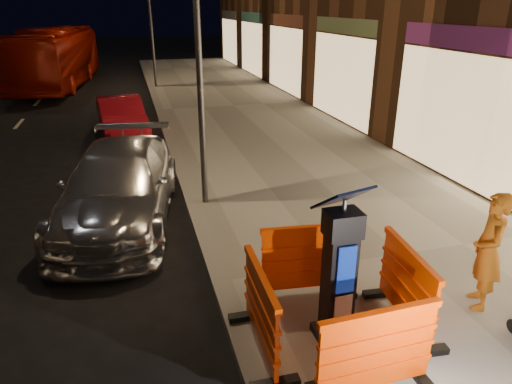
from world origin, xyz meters
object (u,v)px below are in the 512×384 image
object	(u,v)px
bus_doubledecker	(61,86)
man	(488,251)
car_red	(124,136)
car_silver	(123,219)
parking_kiosk	(339,270)
barrier_back	(308,260)
barrier_kerbside	(261,313)
barrier_bldgside	(407,288)
barrier_front	(376,354)

from	to	relation	value
bus_doubledecker	man	bearing A→B (deg)	-64.44
car_red	car_silver	bearing A→B (deg)	-96.83
parking_kiosk	bus_doubledecker	world-z (taller)	parking_kiosk
car_silver	man	distance (m)	6.50
barrier_back	car_silver	size ratio (longest dim) A/B	0.28
barrier_kerbside	barrier_bldgside	size ratio (longest dim) A/B	1.00
barrier_kerbside	barrier_bldgside	world-z (taller)	same
barrier_kerbside	car_red	xyz separation A→B (m)	(-1.54, 10.82, -0.68)
barrier_kerbside	barrier_bldgside	bearing A→B (deg)	-88.89
parking_kiosk	barrier_back	bearing A→B (deg)	93.11
bus_doubledecker	man	world-z (taller)	man
bus_doubledecker	man	size ratio (longest dim) A/B	6.31
barrier_front	car_silver	distance (m)	6.01
barrier_back	car_red	world-z (taller)	barrier_back
barrier_front	man	size ratio (longest dim) A/B	0.82
barrier_front	car_red	distance (m)	12.05
barrier_kerbside	bus_doubledecker	distance (m)	22.38
barrier_front	barrier_kerbside	size ratio (longest dim) A/B	1.00
barrier_back	car_silver	world-z (taller)	barrier_back
bus_doubledecker	barrier_kerbside	bearing A→B (deg)	-72.04
parking_kiosk	barrier_back	size ratio (longest dim) A/B	1.40
barrier_front	bus_doubledecker	bearing A→B (deg)	101.88
barrier_kerbside	car_red	bearing A→B (deg)	9.23
barrier_back	car_red	xyz separation A→B (m)	(-2.49, 9.87, -0.68)
barrier_bldgside	man	world-z (taller)	man
parking_kiosk	man	size ratio (longest dim) A/B	1.15
barrier_back	man	size ratio (longest dim) A/B	0.82
car_red	man	distance (m)	11.76
barrier_front	barrier_bldgside	world-z (taller)	same
car_red	bus_doubledecker	distance (m)	11.48
barrier_kerbside	barrier_front	bearing A→B (deg)	-133.89
car_silver	car_red	bearing A→B (deg)	98.74
barrier_kerbside	car_silver	size ratio (longest dim) A/B	0.28
parking_kiosk	barrier_front	xyz separation A→B (m)	(0.00, -0.95, -0.42)
parking_kiosk	barrier_kerbside	xyz separation A→B (m)	(-0.95, 0.00, -0.42)
barrier_kerbside	man	distance (m)	3.13
parking_kiosk	barrier_bldgside	xyz separation A→B (m)	(0.95, 0.00, -0.42)
parking_kiosk	man	xyz separation A→B (m)	(2.16, 0.07, -0.12)
barrier_kerbside	bus_doubledecker	xyz separation A→B (m)	(-4.65, 21.88, -0.68)
car_silver	car_red	size ratio (longest dim) A/B	1.31
barrier_back	barrier_bldgside	world-z (taller)	same
car_red	man	size ratio (longest dim) A/B	2.27
barrier_kerbside	barrier_bldgside	distance (m)	1.90
man	parking_kiosk	bearing A→B (deg)	-59.60
barrier_front	bus_doubledecker	size ratio (longest dim) A/B	0.13
car_silver	man	bearing A→B (deg)	-33.74
man	barrier_kerbside	bearing A→B (deg)	-60.19
parking_kiosk	car_red	xyz separation A→B (m)	(-2.49, 10.82, -1.10)
barrier_back	bus_doubledecker	size ratio (longest dim) A/B	0.13
car_silver	man	world-z (taller)	man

